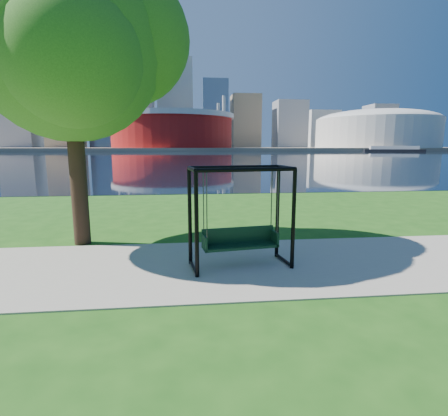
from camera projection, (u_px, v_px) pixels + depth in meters
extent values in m
plane|color=#1E5114|center=(233.00, 259.00, 8.67)|extent=(900.00, 900.00, 0.00)
cube|color=#9E937F|center=(236.00, 265.00, 8.17)|extent=(120.00, 4.00, 0.03)
cube|color=black|center=(190.00, 156.00, 108.54)|extent=(900.00, 180.00, 0.02)
cube|color=#937F60|center=(187.00, 149.00, 308.12)|extent=(900.00, 228.00, 2.00)
cylinder|color=maroon|center=(172.00, 131.00, 235.46)|extent=(80.00, 80.00, 22.00)
cylinder|color=silver|center=(172.00, 117.00, 233.81)|extent=(83.00, 83.00, 3.00)
cylinder|color=silver|center=(218.00, 126.00, 256.67)|extent=(2.00, 2.00, 32.00)
cylinder|color=silver|center=(127.00, 125.00, 249.72)|extent=(2.00, 2.00, 32.00)
cylinder|color=silver|center=(116.00, 121.00, 212.51)|extent=(2.00, 2.00, 32.00)
cylinder|color=silver|center=(224.00, 122.00, 219.46)|extent=(2.00, 2.00, 32.00)
cylinder|color=beige|center=(376.00, 134.00, 250.94)|extent=(84.00, 84.00, 20.00)
ellipsoid|color=beige|center=(377.00, 121.00, 249.38)|extent=(84.00, 84.00, 15.12)
cube|color=gray|center=(18.00, 110.00, 291.71)|extent=(28.00, 28.00, 62.00)
cube|color=#998466|center=(63.00, 93.00, 283.88)|extent=(26.00, 26.00, 88.00)
cube|color=slate|center=(107.00, 93.00, 310.92)|extent=(30.00, 24.00, 95.00)
cube|color=gray|center=(139.00, 105.00, 296.50)|extent=(24.00, 24.00, 72.00)
cube|color=silver|center=(176.00, 104.00, 328.34)|extent=(32.00, 28.00, 80.00)
cube|color=slate|center=(215.00, 114.00, 309.47)|extent=(22.00, 22.00, 58.00)
cube|color=#998466|center=(245.00, 122.00, 328.19)|extent=(26.00, 26.00, 48.00)
cube|color=gray|center=(290.00, 124.00, 323.14)|extent=(28.00, 24.00, 42.00)
cube|color=silver|center=(321.00, 129.00, 352.36)|extent=(30.00, 26.00, 36.00)
cube|color=gray|center=(379.00, 126.00, 337.71)|extent=(24.00, 24.00, 40.00)
cube|color=#998466|center=(407.00, 132.00, 357.31)|extent=(26.00, 26.00, 32.00)
sphere|color=#998466|center=(58.00, 30.00, 275.64)|extent=(10.00, 10.00, 10.00)
cylinder|color=black|center=(197.00, 226.00, 7.20)|extent=(0.10, 0.10, 2.27)
cylinder|color=black|center=(293.00, 220.00, 7.73)|extent=(0.10, 0.10, 2.27)
cylinder|color=black|center=(190.00, 217.00, 8.05)|extent=(0.10, 0.10, 2.27)
cylinder|color=black|center=(277.00, 213.00, 8.58)|extent=(0.10, 0.10, 2.27)
cylinder|color=black|center=(247.00, 170.00, 7.27)|extent=(2.16, 0.40, 0.09)
cylinder|color=black|center=(235.00, 167.00, 8.12)|extent=(2.16, 0.40, 0.09)
cylinder|color=black|center=(192.00, 169.00, 7.43)|extent=(0.22, 0.89, 0.09)
cylinder|color=black|center=(194.00, 268.00, 7.81)|extent=(0.20, 0.89, 0.07)
cylinder|color=black|center=(287.00, 168.00, 7.96)|extent=(0.22, 0.89, 0.09)
cylinder|color=black|center=(284.00, 260.00, 8.34)|extent=(0.20, 0.89, 0.07)
cube|color=black|center=(240.00, 246.00, 8.00)|extent=(1.78, 0.69, 0.06)
cube|color=black|center=(238.00, 235.00, 8.15)|extent=(1.72, 0.30, 0.38)
cube|color=black|center=(205.00, 243.00, 7.77)|extent=(0.11, 0.45, 0.34)
cube|color=black|center=(274.00, 238.00, 8.18)|extent=(0.11, 0.45, 0.34)
cylinder|color=#303034|center=(207.00, 205.00, 7.45)|extent=(0.03, 0.03, 1.43)
cylinder|color=#303034|center=(278.00, 202.00, 7.85)|extent=(0.03, 0.03, 1.43)
cylinder|color=#303034|center=(203.00, 203.00, 7.80)|extent=(0.03, 0.03, 1.43)
cylinder|color=#303034|center=(272.00, 200.00, 8.20)|extent=(0.03, 0.03, 1.43)
cylinder|color=black|center=(77.00, 165.00, 9.65)|extent=(0.45, 0.45, 4.50)
sphere|color=#33631D|center=(69.00, 47.00, 9.11)|extent=(4.91, 4.91, 4.91)
sphere|color=#33631D|center=(124.00, 39.00, 9.78)|extent=(3.68, 3.68, 3.68)
sphere|color=#33631D|center=(11.00, 32.00, 8.55)|extent=(3.89, 3.89, 3.89)
sphere|color=#33631D|center=(73.00, 57.00, 8.14)|extent=(3.27, 3.27, 3.27)
sphere|color=#33631D|center=(59.00, 28.00, 10.11)|extent=(3.48, 3.48, 3.48)
cube|color=black|center=(393.00, 150.00, 196.01)|extent=(32.00, 18.78, 1.24)
cube|color=silver|center=(394.00, 148.00, 195.74)|extent=(25.63, 15.12, 1.86)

